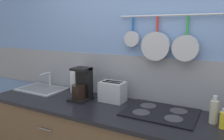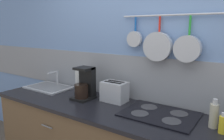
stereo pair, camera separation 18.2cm
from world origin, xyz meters
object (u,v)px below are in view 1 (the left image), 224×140
object	(u,v)px
paper_towel_roll	(75,80)
toaster	(113,92)
bottle_vinegar	(214,111)
bottle_cooking_wine	(223,120)
coffee_maker	(82,86)

from	to	relation	value
paper_towel_roll	toaster	world-z (taller)	paper_towel_roll
paper_towel_roll	bottle_vinegar	bearing A→B (deg)	-6.24
toaster	bottle_cooking_wine	size ratio (longest dim) A/B	1.75
paper_towel_roll	coffee_maker	bearing A→B (deg)	-38.14
toaster	bottle_vinegar	size ratio (longest dim) A/B	1.21
paper_towel_roll	coffee_maker	distance (m)	0.29
paper_towel_roll	coffee_maker	world-z (taller)	coffee_maker
paper_towel_roll	toaster	bearing A→B (deg)	-8.32
coffee_maker	toaster	xyz separation A→B (m)	(0.29, 0.10, -0.04)
toaster	bottle_cooking_wine	distance (m)	0.98
paper_towel_roll	coffee_maker	size ratio (longest dim) A/B	0.83
coffee_maker	bottle_cooking_wine	xyz separation A→B (m)	(1.27, -0.04, -0.07)
coffee_maker	toaster	world-z (taller)	coffee_maker
bottle_cooking_wine	bottle_vinegar	bearing A→B (deg)	138.37
coffee_maker	bottle_cooking_wine	bearing A→B (deg)	-1.74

